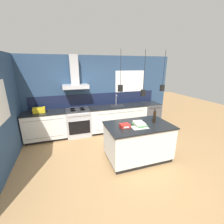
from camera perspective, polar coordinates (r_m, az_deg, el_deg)
The scene contains 13 objects.
ground_plane at distance 4.01m, azimuth 1.41°, elevation -17.26°, with size 16.00×16.00×0.00m, color #A87F51.
wall_back at distance 5.30m, azimuth -6.20°, elevation 7.21°, with size 5.60×2.28×2.60m.
wall_left at distance 4.14m, azimuth -36.00°, elevation 0.34°, with size 0.08×3.80×2.60m.
counter_run_left at distance 5.17m, azimuth -23.91°, elevation -4.82°, with size 1.27×0.64×0.91m.
counter_run_sink at distance 5.44m, azimuth 2.15°, elevation -2.19°, with size 2.05×0.64×1.29m.
oven_range at distance 5.14m, azimuth -12.67°, elevation -3.87°, with size 0.77×0.66×0.91m.
dishwasher at distance 6.01m, azimuth 14.07°, elevation -0.87°, with size 0.61×0.65×0.91m.
kitchen_island at distance 3.88m, azimuth 9.82°, elevation -10.93°, with size 1.58×0.99×0.91m.
bottle_on_island at distance 3.85m, azimuth 15.86°, elevation -1.76°, with size 0.07×0.07×0.36m.
book_stack at distance 3.63m, azimuth 10.38°, elevation -4.49°, with size 0.29×0.36×0.08m.
red_supply_box at distance 3.47m, azimuth 4.94°, elevation -5.25°, with size 0.22×0.19×0.08m.
paper_pile at distance 3.53m, azimuth 10.52°, elevation -5.76°, with size 0.39×0.26×0.01m.
yellow_toolbox at distance 5.02m, azimuth -26.01°, elevation 0.68°, with size 0.34×0.18×0.19m.
Camera 1 is at (-1.13, -3.11, 2.28)m, focal length 24.00 mm.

